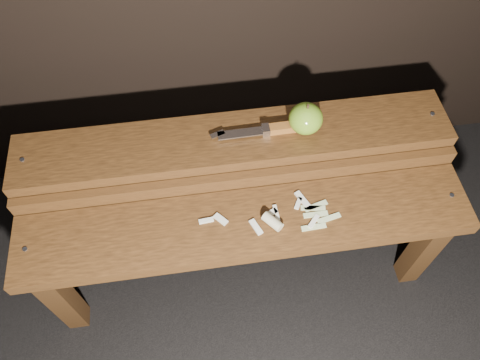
{
  "coord_description": "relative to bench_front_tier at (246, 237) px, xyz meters",
  "views": [
    {
      "loc": [
        -0.1,
        -0.61,
        1.5
      ],
      "look_at": [
        0.0,
        0.06,
        0.45
      ],
      "focal_mm": 35.0,
      "sensor_mm": 36.0,
      "label": 1
    }
  ],
  "objects": [
    {
      "name": "knife",
      "position": [
        0.12,
        0.23,
        0.16
      ],
      "size": [
        0.27,
        0.03,
        0.02
      ],
      "color": "brown",
      "rests_on": "bench_rear_tier"
    },
    {
      "name": "ground",
      "position": [
        0.0,
        0.06,
        -0.35
      ],
      "size": [
        60.0,
        60.0,
        0.0
      ],
      "primitive_type": "plane",
      "color": "black"
    },
    {
      "name": "bench_front_tier",
      "position": [
        0.0,
        0.0,
        0.0
      ],
      "size": [
        1.2,
        0.2,
        0.42
      ],
      "color": "#351E0D",
      "rests_on": "ground"
    },
    {
      "name": "bench_rear_tier",
      "position": [
        0.0,
        0.23,
        0.06
      ],
      "size": [
        1.2,
        0.21,
        0.5
      ],
      "color": "#351E0D",
      "rests_on": "ground"
    },
    {
      "name": "apple_scraps",
      "position": [
        0.09,
        0.01,
        0.07
      ],
      "size": [
        0.37,
        0.12,
        0.03
      ],
      "color": "beige",
      "rests_on": "bench_front_tier"
    },
    {
      "name": "apple",
      "position": [
        0.19,
        0.23,
        0.19
      ],
      "size": [
        0.09,
        0.09,
        0.09
      ],
      "color": "olive",
      "rests_on": "bench_rear_tier"
    }
  ]
}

